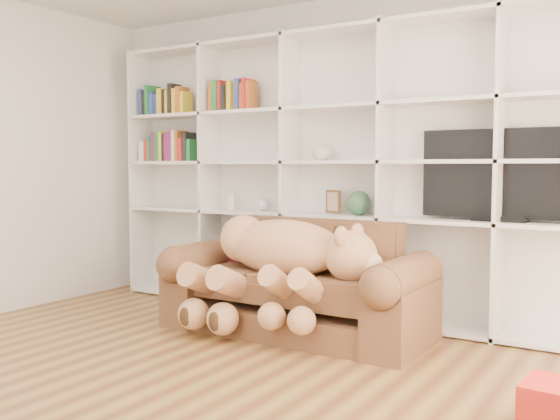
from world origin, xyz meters
The scene contains 13 objects.
floor centered at (0.00, 0.00, 0.00)m, with size 5.00×5.00×0.00m, color brown.
wall_back centered at (0.00, 2.50, 1.35)m, with size 5.00×0.02×2.70m, color white.
bookshelf centered at (-0.24, 2.36, 1.31)m, with size 4.43×0.35×2.40m.
sofa centered at (-0.02, 1.71, 0.32)m, with size 2.01×0.87×0.84m.
teddy_bear centered at (-0.08, 1.54, 0.58)m, with size 1.43×0.80×0.83m.
throw_pillow centered at (-0.57, 1.85, 0.60)m, with size 0.35×0.11×0.35m, color #560E16.
tv centered at (1.31, 2.35, 1.20)m, with size 1.14×0.18×0.67m.
picture_frame centered at (-0.02, 2.30, 0.97)m, with size 0.15×0.03×0.19m, color #56381D.
green_vase centered at (0.21, 2.30, 0.97)m, with size 0.20×0.20×0.20m, color #2C573B.
figurine_tall centered at (-1.08, 2.30, 0.94)m, with size 0.07×0.07×0.15m, color silver.
figurine_short centered at (-0.76, 2.30, 0.92)m, with size 0.06×0.06×0.10m, color silver.
snow_globe centered at (-0.72, 2.30, 0.92)m, with size 0.10×0.10×0.10m, color silver.
shelf_vase centered at (-0.14, 2.30, 1.41)m, with size 0.17×0.17×0.18m, color beige.
Camera 1 is at (2.35, -2.34, 1.26)m, focal length 40.00 mm.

